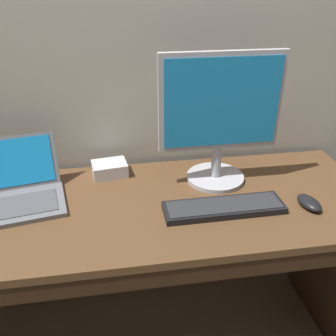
{
  "coord_description": "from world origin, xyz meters",
  "views": [
    {
      "loc": [
        -0.03,
        -1.11,
        1.53
      ],
      "look_at": [
        0.14,
        0.0,
        0.92
      ],
      "focal_mm": 39.23,
      "sensor_mm": 36.0,
      "label": 1
    }
  ],
  "objects_px": {
    "wired_keyboard": "(224,208)",
    "computer_mouse": "(309,203)",
    "laptop_space_gray": "(14,194)",
    "external_drive_box": "(110,169)",
    "external_monitor": "(220,118)"
  },
  "relations": [
    {
      "from": "laptop_space_gray",
      "to": "computer_mouse",
      "type": "relative_size",
      "value": 3.45
    },
    {
      "from": "laptop_space_gray",
      "to": "computer_mouse",
      "type": "height_order",
      "value": "laptop_space_gray"
    },
    {
      "from": "external_monitor",
      "to": "external_drive_box",
      "type": "relative_size",
      "value": 3.69
    },
    {
      "from": "laptop_space_gray",
      "to": "external_monitor",
      "type": "xyz_separation_m",
      "value": [
        0.76,
        0.04,
        0.23
      ]
    },
    {
      "from": "wired_keyboard",
      "to": "external_drive_box",
      "type": "bearing_deg",
      "value": 140.63
    },
    {
      "from": "computer_mouse",
      "to": "laptop_space_gray",
      "type": "bearing_deg",
      "value": 158.85
    },
    {
      "from": "external_monitor",
      "to": "computer_mouse",
      "type": "xyz_separation_m",
      "value": [
        0.28,
        -0.23,
        -0.25
      ]
    },
    {
      "from": "laptop_space_gray",
      "to": "external_monitor",
      "type": "height_order",
      "value": "external_monitor"
    },
    {
      "from": "external_drive_box",
      "to": "wired_keyboard",
      "type": "bearing_deg",
      "value": -39.37
    },
    {
      "from": "external_monitor",
      "to": "wired_keyboard",
      "type": "bearing_deg",
      "value": -97.99
    },
    {
      "from": "wired_keyboard",
      "to": "computer_mouse",
      "type": "distance_m",
      "value": 0.31
    },
    {
      "from": "laptop_space_gray",
      "to": "external_drive_box",
      "type": "height_order",
      "value": "laptop_space_gray"
    },
    {
      "from": "computer_mouse",
      "to": "external_monitor",
      "type": "bearing_deg",
      "value": 129.23
    },
    {
      "from": "laptop_space_gray",
      "to": "wired_keyboard",
      "type": "height_order",
      "value": "laptop_space_gray"
    },
    {
      "from": "computer_mouse",
      "to": "external_drive_box",
      "type": "height_order",
      "value": "external_drive_box"
    }
  ]
}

